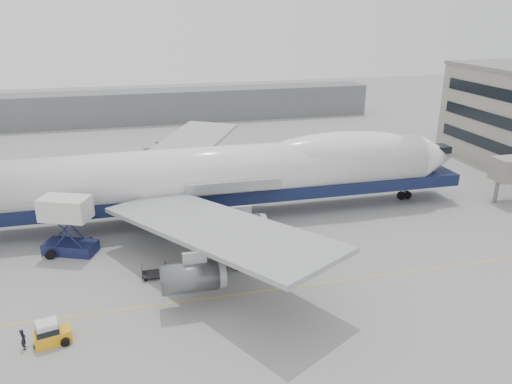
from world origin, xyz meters
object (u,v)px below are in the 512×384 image
object	(u,v)px
airliner	(225,173)
catering_truck	(67,222)
ground_worker	(23,339)
baggage_tug	(50,334)

from	to	relation	value
airliner	catering_truck	distance (m)	18.63
catering_truck	ground_worker	world-z (taller)	catering_truck
airliner	ground_worker	size ratio (longest dim) A/B	40.31
ground_worker	baggage_tug	bearing A→B (deg)	-88.38
airliner	baggage_tug	bearing A→B (deg)	-129.51
airliner	catering_truck	bearing A→B (deg)	-162.08
ground_worker	airliner	bearing A→B (deg)	-45.79
airliner	baggage_tug	distance (m)	28.05
airliner	ground_worker	bearing A→B (deg)	-132.17
ground_worker	catering_truck	bearing A→B (deg)	-10.38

